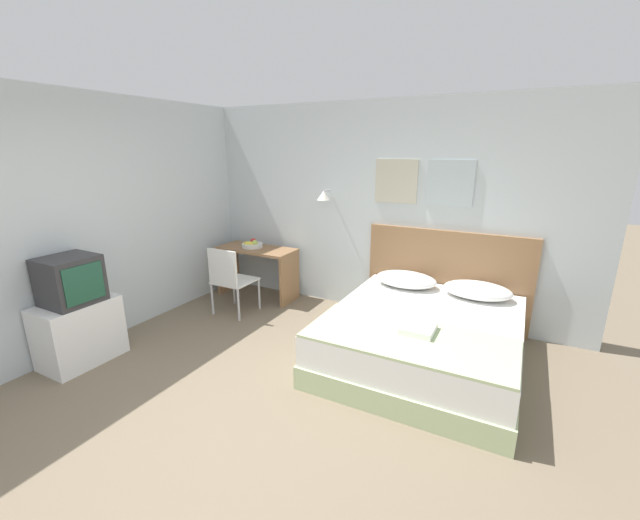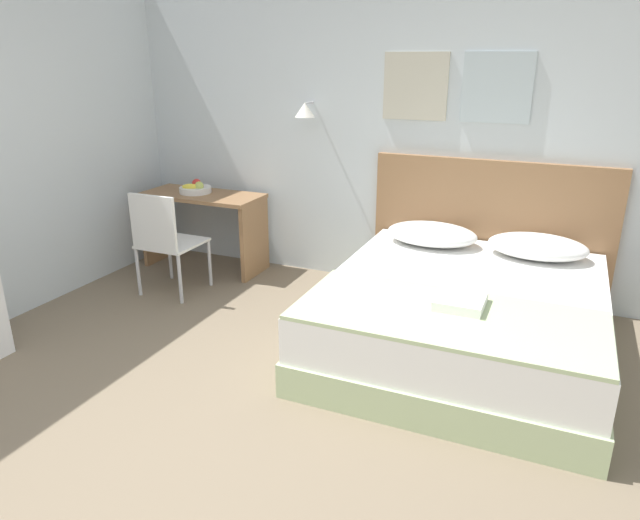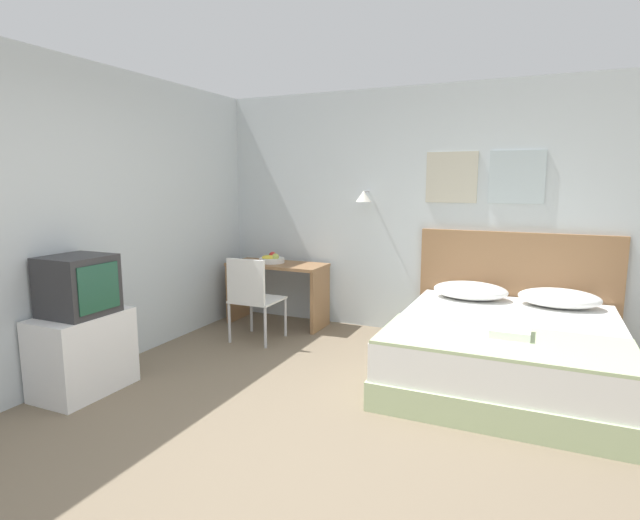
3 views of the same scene
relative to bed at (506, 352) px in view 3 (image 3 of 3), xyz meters
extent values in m
plane|color=#756651|center=(-1.03, -1.78, -0.25)|extent=(24.00, 24.00, 0.00)
cube|color=silver|center=(-1.03, 1.10, 1.07)|extent=(5.33, 0.06, 2.65)
cube|color=#B7B29E|center=(-0.68, 1.06, 1.45)|extent=(0.52, 0.02, 0.52)
cube|color=#A8B7BC|center=(-0.05, 1.06, 1.45)|extent=(0.52, 0.02, 0.52)
cylinder|color=#B2B2B7|center=(-1.58, 0.99, 1.30)|extent=(0.02, 0.16, 0.02)
cone|color=white|center=(-1.58, 0.90, 1.25)|extent=(0.17, 0.17, 0.12)
cube|color=silver|center=(-3.32, -1.86, 1.07)|extent=(0.06, 5.85, 2.65)
cube|color=#B2C693|center=(0.00, 0.00, -0.14)|extent=(1.79, 2.02, 0.22)
cube|color=white|center=(0.00, 0.00, 0.11)|extent=(1.75, 1.98, 0.29)
cube|color=#8E6642|center=(0.00, 1.04, 0.33)|extent=(1.91, 0.06, 1.16)
ellipsoid|color=white|center=(-0.40, 0.73, 0.34)|extent=(0.71, 0.46, 0.17)
ellipsoid|color=white|center=(0.40, 0.73, 0.34)|extent=(0.71, 0.46, 0.17)
cube|color=#B2C693|center=(0.00, -0.59, 0.27)|extent=(1.73, 0.81, 0.02)
cube|color=white|center=(0.05, -0.44, 0.31)|extent=(0.28, 0.30, 0.06)
cube|color=#8E6642|center=(-2.56, 0.73, 0.45)|extent=(1.13, 0.50, 0.03)
cube|color=#8E6642|center=(-3.11, 0.73, 0.09)|extent=(0.04, 0.46, 0.69)
cube|color=#8E6642|center=(-2.02, 0.73, 0.09)|extent=(0.04, 0.46, 0.69)
cube|color=white|center=(-2.47, 0.13, 0.18)|extent=(0.47, 0.47, 0.02)
cube|color=white|center=(-2.47, -0.09, 0.41)|extent=(0.43, 0.03, 0.45)
cylinder|color=#B7B7BC|center=(-2.68, 0.34, -0.04)|extent=(0.03, 0.03, 0.42)
cylinder|color=#B7B7BC|center=(-2.26, 0.34, -0.04)|extent=(0.03, 0.03, 0.42)
cylinder|color=#B7B7BC|center=(-2.68, -0.08, -0.04)|extent=(0.03, 0.03, 0.42)
cylinder|color=#B7B7BC|center=(-2.26, -0.08, -0.04)|extent=(0.03, 0.03, 0.42)
cylinder|color=silver|center=(-2.64, 0.74, 0.50)|extent=(0.30, 0.30, 0.05)
sphere|color=#B2C156|center=(-2.58, 0.72, 0.54)|extent=(0.08, 0.08, 0.08)
sphere|color=red|center=(-2.66, 0.80, 0.55)|extent=(0.09, 0.09, 0.09)
ellipsoid|color=yellow|center=(-2.65, 0.68, 0.54)|extent=(0.16, 0.11, 0.06)
cube|color=white|center=(-3.04, -1.58, 0.06)|extent=(0.46, 0.71, 0.63)
cube|color=#2D2D30|center=(-3.04, -1.58, 0.61)|extent=(0.44, 0.47, 0.46)
cube|color=#194733|center=(-2.81, -1.58, 0.61)|extent=(0.01, 0.37, 0.36)
camera|label=1|loc=(0.75, -3.61, 1.82)|focal=22.00mm
camera|label=2|loc=(0.52, -3.59, 1.66)|focal=32.00mm
camera|label=3|loc=(0.21, -4.26, 1.40)|focal=28.00mm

